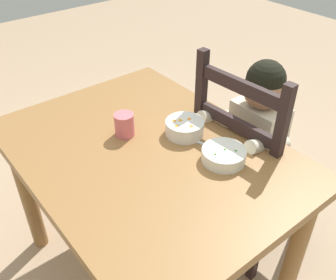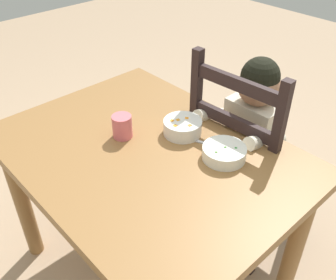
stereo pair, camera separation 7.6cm
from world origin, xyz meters
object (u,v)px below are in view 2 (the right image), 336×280
bowl_of_peas (224,152)px  spoon (196,140)px  drinking_cup (122,126)px  dining_chair (245,163)px  bowl_of_carrots (183,127)px  dining_table (148,174)px  child_figure (248,132)px

bowl_of_peas → spoon: 0.14m
bowl_of_peas → drinking_cup: bearing=-152.5°
dining_chair → bowl_of_carrots: bearing=-110.0°
dining_table → drinking_cup: bearing=-174.7°
dining_chair → bowl_of_peas: size_ratio=6.47×
bowl_of_carrots → spoon: 0.08m
dining_table → spoon: spoon is taller
child_figure → drinking_cup: child_figure is taller
bowl_of_carrots → spoon: bowl_of_carrots is taller
drinking_cup → bowl_of_carrots: bearing=52.3°
bowl_of_peas → bowl_of_carrots: size_ratio=1.05×
bowl_of_carrots → drinking_cup: (-0.14, -0.18, 0.01)m
dining_chair → bowl_of_carrots: size_ratio=6.78×
bowl_of_peas → drinking_cup: drinking_cup is taller
child_figure → spoon: child_figure is taller
dining_chair → spoon: (-0.04, -0.30, 0.25)m
bowl_of_carrots → spoon: (0.07, -0.00, -0.03)m
bowl_of_carrots → child_figure: bearing=70.3°
dining_table → child_figure: 0.48m
dining_chair → drinking_cup: size_ratio=11.20×
dining_chair → dining_table: bearing=-104.4°
dining_table → spoon: size_ratio=8.34×
dining_table → drinking_cup: (-0.13, -0.01, 0.16)m
child_figure → dining_table: bearing=-104.2°
bowl_of_peas → bowl_of_carrots: bearing=-180.0°
drinking_cup → bowl_of_peas: bearing=27.5°
dining_table → bowl_of_peas: size_ratio=7.22×
spoon → drinking_cup: size_ratio=1.50×
child_figure → spoon: (-0.03, -0.29, 0.08)m
child_figure → drinking_cup: size_ratio=10.86×
dining_table → child_figure: bearing=75.8°
bowl_of_carrots → dining_chair: bearing=70.0°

